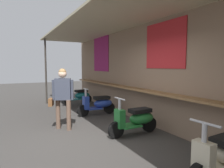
% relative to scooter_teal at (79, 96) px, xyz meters
% --- Properties ---
extents(ground_plane, '(36.07, 36.07, 0.00)m').
position_rel_scooter_teal_xyz_m(ground_plane, '(4.54, -1.08, -0.39)').
color(ground_plane, '#383533').
extents(market_stall_facade, '(12.88, 2.43, 3.24)m').
position_rel_scooter_teal_xyz_m(market_stall_facade, '(4.54, 0.77, 1.41)').
color(market_stall_facade, '#7F6651').
rests_on(market_stall_facade, ground_plane).
extents(scooter_teal, '(0.47, 1.40, 0.97)m').
position_rel_scooter_teal_xyz_m(scooter_teal, '(0.00, 0.00, 0.00)').
color(scooter_teal, '#197075').
rests_on(scooter_teal, ground_plane).
extents(scooter_blue, '(0.46, 1.40, 0.97)m').
position_rel_scooter_teal_xyz_m(scooter_blue, '(2.22, 0.00, 0.00)').
color(scooter_blue, '#233D9E').
rests_on(scooter_blue, ground_plane).
extents(scooter_green, '(0.46, 1.40, 0.97)m').
position_rel_scooter_teal_xyz_m(scooter_green, '(4.53, 0.00, 0.00)').
color(scooter_green, '#237533').
rests_on(scooter_green, ground_plane).
extents(scooter_cream, '(0.48, 1.40, 0.97)m').
position_rel_scooter_teal_xyz_m(scooter_cream, '(6.81, -0.00, 0.00)').
color(scooter_cream, beige).
rests_on(scooter_cream, ground_plane).
extents(shopper_browsing, '(0.43, 0.66, 1.66)m').
position_rel_scooter_teal_xyz_m(shopper_browsing, '(3.26, -1.53, 0.62)').
color(shopper_browsing, brown).
rests_on(shopper_browsing, ground_plane).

